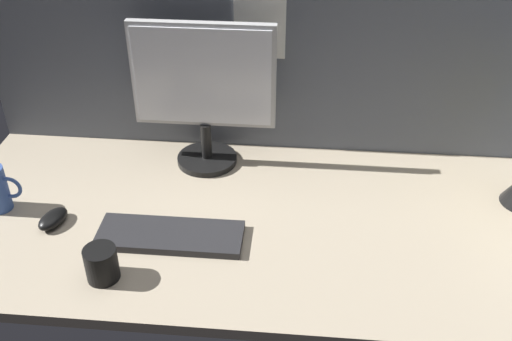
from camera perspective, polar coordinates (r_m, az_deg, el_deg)
name	(u,v)px	position (r cm, az deg, el deg)	size (l,w,h in cm)	color
ground_plane	(276,220)	(160.53, 1.98, -4.76)	(180.00, 80.00, 3.00)	tan
cubicle_wall_back	(287,45)	(175.37, 2.98, 11.95)	(180.00, 5.50, 66.24)	#565B66
monitor	(204,89)	(170.18, -5.04, 7.77)	(40.89, 18.00, 43.58)	black
keyboard	(170,235)	(153.16, -8.24, -6.20)	(37.00, 13.00, 2.00)	#262628
mouse	(53,219)	(164.52, -18.91, -4.41)	(5.60, 9.60, 3.40)	black
mug_black_travel	(102,264)	(143.61, -14.62, -8.66)	(7.74, 7.74, 8.52)	black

